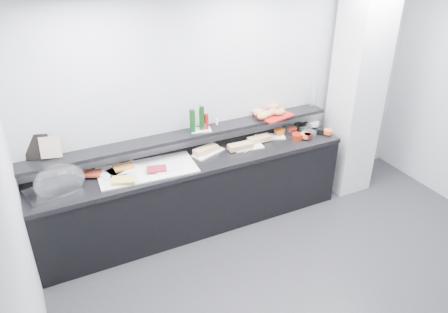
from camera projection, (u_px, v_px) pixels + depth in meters
name	position (u px, v px, depth m)	size (l,w,h in m)	color
ground	(331.00, 301.00, 4.23)	(5.00, 5.00, 0.00)	#2D2D30
back_wall	(238.00, 103.00, 5.16)	(5.00, 0.02, 2.70)	#B4B7BC
ceiling	(379.00, 14.00, 2.94)	(5.00, 5.00, 0.00)	white
column	(357.00, 92.00, 5.46)	(0.50, 0.50, 2.70)	silver
buffet_cabinet	(195.00, 195.00, 5.10)	(3.60, 0.60, 0.85)	black
counter_top	(194.00, 161.00, 4.88)	(3.62, 0.62, 0.05)	black
wall_shelf	(187.00, 135.00, 4.90)	(3.60, 0.25, 0.04)	black
cloche_base	(53.00, 191.00, 4.27)	(0.49, 0.32, 0.04)	#B2B4BA
cloche_dome	(59.00, 181.00, 4.23)	(0.49, 0.32, 0.34)	silver
linen_runner	(147.00, 170.00, 4.65)	(1.03, 0.49, 0.01)	white
platter_meat_a	(113.00, 172.00, 4.59)	(0.30, 0.20, 0.01)	white
food_meat_a	(90.00, 173.00, 4.52)	(0.22, 0.14, 0.02)	maroon
platter_salmon	(125.00, 170.00, 4.63)	(0.34, 0.23, 0.01)	white
food_salmon	(124.00, 167.00, 4.64)	(0.21, 0.13, 0.02)	orange
platter_cheese	(125.00, 179.00, 4.46)	(0.28, 0.19, 0.01)	silver
food_cheese	(124.00, 180.00, 4.41)	(0.23, 0.15, 0.02)	#D3C552
platter_meat_b	(168.00, 167.00, 4.67)	(0.32, 0.21, 0.01)	white
food_meat_b	(157.00, 169.00, 4.60)	(0.21, 0.13, 0.02)	maroon
sandwich_plate_left	(208.00, 153.00, 4.99)	(0.39, 0.17, 0.01)	white
sandwich_food_left	(206.00, 150.00, 4.98)	(0.29, 0.11, 0.06)	tan
tongs_left	(209.00, 153.00, 4.96)	(0.01, 0.01, 0.16)	#B6B8BE
sandwich_plate_mid	(248.00, 147.00, 5.11)	(0.35, 0.15, 0.01)	white
sandwich_food_mid	(240.00, 146.00, 5.05)	(0.29, 0.11, 0.06)	tan
tongs_mid	(249.00, 150.00, 5.02)	(0.01, 0.01, 0.16)	silver
sandwich_plate_right	(270.00, 137.00, 5.35)	(0.36, 0.15, 0.01)	white
sandwich_food_right	(259.00, 139.00, 5.22)	(0.29, 0.11, 0.06)	tan
tongs_right	(267.00, 139.00, 5.27)	(0.01, 0.01, 0.16)	silver
bowl_glass_fruit	(289.00, 129.00, 5.48)	(0.19, 0.19, 0.07)	white
fill_glass_fruit	(279.00, 131.00, 5.41)	(0.14, 0.14, 0.05)	#C55C1A
bowl_black_jam	(300.00, 127.00, 5.54)	(0.16, 0.16, 0.07)	black
fill_black_jam	(292.00, 130.00, 5.44)	(0.11, 0.11, 0.05)	#58140C
bowl_glass_cream	(305.00, 128.00, 5.50)	(0.17, 0.17, 0.07)	white
fill_glass_cream	(313.00, 123.00, 5.61)	(0.15, 0.15, 0.05)	white
bowl_red_jam	(297.00, 137.00, 5.30)	(0.13, 0.13, 0.07)	maroon
fill_red_jam	(308.00, 136.00, 5.29)	(0.10, 0.10, 0.05)	#5F0D13
bowl_glass_salmon	(309.00, 134.00, 5.36)	(0.17, 0.17, 0.07)	white
fill_glass_salmon	(306.00, 135.00, 5.30)	(0.13, 0.13, 0.05)	orange
bowl_black_fruit	(321.00, 131.00, 5.43)	(0.10, 0.10, 0.07)	black
fill_black_fruit	(328.00, 132.00, 5.39)	(0.11, 0.11, 0.05)	#DC5C1E
framed_print	(37.00, 147.00, 4.31)	(0.23, 0.02, 0.26)	black
print_art	(50.00, 147.00, 4.30)	(0.20, 0.00, 0.22)	#CBA793
condiment_tray	(201.00, 130.00, 4.95)	(0.23, 0.14, 0.01)	white
bottle_green_a	(192.00, 121.00, 4.84)	(0.06, 0.06, 0.26)	#103E14
bottle_brown	(202.00, 119.00, 4.90)	(0.06, 0.06, 0.24)	#361C09
bottle_green_b	(202.00, 118.00, 4.88)	(0.05, 0.05, 0.28)	#0F3911
bottle_hot	(206.00, 121.00, 4.92)	(0.05, 0.05, 0.18)	#9E0B13
shaker_salt	(217.00, 122.00, 5.04)	(0.03, 0.03, 0.07)	white
shaker_pepper	(206.00, 126.00, 4.94)	(0.03, 0.03, 0.07)	silver
bread_tray	(275.00, 116.00, 5.29)	(0.40, 0.28, 0.02)	red
bread_roll_nw	(257.00, 112.00, 5.27)	(0.13, 0.08, 0.08)	tan
bread_roll_n	(273.00, 107.00, 5.41)	(0.16, 0.10, 0.08)	#D38550
bread_roll_sw	(263.00, 116.00, 5.16)	(0.15, 0.09, 0.08)	tan
bread_roll_s	(267.00, 114.00, 5.21)	(0.14, 0.09, 0.08)	#BA8A47
bread_roll_se	(280.00, 112.00, 5.27)	(0.15, 0.09, 0.08)	#AF8542
bread_roll_midw	(259.00, 113.00, 5.25)	(0.16, 0.10, 0.08)	#D0854F
bread_roll_mide	(273.00, 112.00, 5.27)	(0.15, 0.09, 0.08)	#B57745
carafe	(314.00, 96.00, 5.49)	(0.09, 0.09, 0.30)	white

